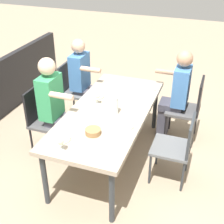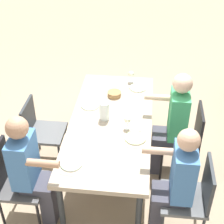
# 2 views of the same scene
# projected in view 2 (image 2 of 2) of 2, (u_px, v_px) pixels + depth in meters

# --- Properties ---
(ground_plane) EXTENTS (16.00, 16.00, 0.00)m
(ground_plane) POSITION_uv_depth(u_px,v_px,m) (111.00, 169.00, 4.36)
(ground_plane) COLOR gray
(dining_table) EXTENTS (2.07, 0.92, 0.74)m
(dining_table) POSITION_uv_depth(u_px,v_px,m) (111.00, 126.00, 3.97)
(dining_table) COLOR tan
(dining_table) RESTS_ON ground
(chair_west_north) EXTENTS (0.44, 0.44, 0.94)m
(chair_west_north) POSITION_uv_depth(u_px,v_px,m) (14.00, 180.00, 3.48)
(chair_west_north) COLOR #4F4F50
(chair_west_north) RESTS_ON ground
(chair_west_south) EXTENTS (0.44, 0.44, 0.92)m
(chair_west_south) POSITION_uv_depth(u_px,v_px,m) (193.00, 195.00, 3.32)
(chair_west_south) COLOR #5B5E61
(chair_west_south) RESTS_ON ground
(chair_mid_north) EXTENTS (0.44, 0.44, 0.85)m
(chair_mid_north) POSITION_uv_depth(u_px,v_px,m) (40.00, 129.00, 4.22)
(chair_mid_north) COLOR #5B5E61
(chair_mid_north) RESTS_ON ground
(chair_mid_south) EXTENTS (0.44, 0.44, 0.91)m
(chair_mid_south) POSITION_uv_depth(u_px,v_px,m) (187.00, 137.00, 4.05)
(chair_mid_south) COLOR #4F4F50
(chair_mid_south) RESTS_ON ground
(diner_woman_green) EXTENTS (0.35, 0.49, 1.31)m
(diner_woman_green) POSITION_uv_depth(u_px,v_px,m) (175.00, 181.00, 3.24)
(diner_woman_green) COLOR #3F3F4C
(diner_woman_green) RESTS_ON ground
(diner_man_white) EXTENTS (0.35, 0.49, 1.32)m
(diner_man_white) POSITION_uv_depth(u_px,v_px,m) (31.00, 170.00, 3.36)
(diner_man_white) COLOR #3F3F4C
(diner_man_white) RESTS_ON ground
(diner_guest_third) EXTENTS (0.35, 0.50, 1.35)m
(diner_guest_third) POSITION_uv_depth(u_px,v_px,m) (172.00, 122.00, 3.95)
(diner_guest_third) COLOR #3F3F4C
(diner_guest_third) RESTS_ON ground
(plate_0) EXTENTS (0.22, 0.22, 0.02)m
(plate_0) POSITION_uv_depth(u_px,v_px,m) (71.00, 163.00, 3.37)
(plate_0) COLOR white
(plate_0) RESTS_ON dining_table
(fork_0) EXTENTS (0.04, 0.17, 0.01)m
(fork_0) POSITION_uv_depth(u_px,v_px,m) (68.00, 175.00, 3.25)
(fork_0) COLOR silver
(fork_0) RESTS_ON dining_table
(spoon_0) EXTENTS (0.02, 0.17, 0.01)m
(spoon_0) POSITION_uv_depth(u_px,v_px,m) (75.00, 153.00, 3.49)
(spoon_0) COLOR silver
(spoon_0) RESTS_ON dining_table
(plate_1) EXTENTS (0.23, 0.23, 0.02)m
(plate_1) POSITION_uv_depth(u_px,v_px,m) (135.00, 138.00, 3.68)
(plate_1) COLOR silver
(plate_1) RESTS_ON dining_table
(wine_glass_1) EXTENTS (0.08, 0.08, 0.15)m
(wine_glass_1) POSITION_uv_depth(u_px,v_px,m) (127.00, 120.00, 3.77)
(wine_glass_1) COLOR white
(wine_glass_1) RESTS_ON dining_table
(fork_1) EXTENTS (0.02, 0.17, 0.01)m
(fork_1) POSITION_uv_depth(u_px,v_px,m) (134.00, 148.00, 3.57)
(fork_1) COLOR silver
(fork_1) RESTS_ON dining_table
(spoon_1) EXTENTS (0.03, 0.17, 0.01)m
(spoon_1) POSITION_uv_depth(u_px,v_px,m) (136.00, 129.00, 3.81)
(spoon_1) COLOR silver
(spoon_1) RESTS_ON dining_table
(plate_2) EXTENTS (0.22, 0.22, 0.02)m
(plate_2) POSITION_uv_depth(u_px,v_px,m) (90.00, 105.00, 4.18)
(plate_2) COLOR white
(plate_2) RESTS_ON dining_table
(fork_2) EXTENTS (0.02, 0.17, 0.01)m
(fork_2) POSITION_uv_depth(u_px,v_px,m) (88.00, 113.00, 4.06)
(fork_2) COLOR silver
(fork_2) RESTS_ON dining_table
(spoon_2) EXTENTS (0.03, 0.17, 0.01)m
(spoon_2) POSITION_uv_depth(u_px,v_px,m) (92.00, 99.00, 4.31)
(spoon_2) COLOR silver
(spoon_2) RESTS_ON dining_table
(plate_3) EXTENTS (0.22, 0.22, 0.02)m
(plate_3) POSITION_uv_depth(u_px,v_px,m) (138.00, 88.00, 4.51)
(plate_3) COLOR white
(plate_3) RESTS_ON dining_table
(wine_glass_3) EXTENTS (0.08, 0.08, 0.16)m
(wine_glass_3) POSITION_uv_depth(u_px,v_px,m) (131.00, 74.00, 4.59)
(wine_glass_3) COLOR white
(wine_glass_3) RESTS_ON dining_table
(fork_3) EXTENTS (0.03, 0.17, 0.01)m
(fork_3) POSITION_uv_depth(u_px,v_px,m) (137.00, 94.00, 4.39)
(fork_3) COLOR silver
(fork_3) RESTS_ON dining_table
(spoon_3) EXTENTS (0.03, 0.17, 0.01)m
(spoon_3) POSITION_uv_depth(u_px,v_px,m) (138.00, 82.00, 4.63)
(spoon_3) COLOR silver
(spoon_3) RESTS_ON dining_table
(water_pitcher) EXTENTS (0.11, 0.11, 0.22)m
(water_pitcher) POSITION_uv_depth(u_px,v_px,m) (104.00, 112.00, 3.92)
(water_pitcher) COLOR white
(water_pitcher) RESTS_ON dining_table
(bread_basket) EXTENTS (0.17, 0.17, 0.06)m
(bread_basket) POSITION_uv_depth(u_px,v_px,m) (114.00, 94.00, 4.35)
(bread_basket) COLOR #9E7547
(bread_basket) RESTS_ON dining_table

